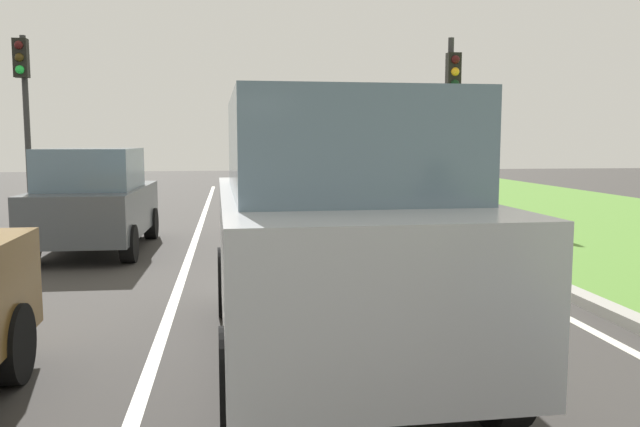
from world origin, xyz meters
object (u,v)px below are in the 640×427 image
object	(u,v)px
car_suv_ahead	(332,228)
car_hatchback_far	(95,200)
traffic_light_near_right	(452,100)
traffic_light_overhead_left	(24,92)

from	to	relation	value
car_suv_ahead	car_hatchback_far	size ratio (longest dim) A/B	1.22
traffic_light_near_right	traffic_light_overhead_left	xyz separation A→B (m)	(-10.11, 1.24, 0.17)
car_suv_ahead	traffic_light_near_right	distance (m)	10.78
traffic_light_overhead_left	car_suv_ahead	bearing A→B (deg)	-62.50
car_hatchback_far	traffic_light_near_right	size ratio (longest dim) A/B	0.86
traffic_light_near_right	car_suv_ahead	bearing A→B (deg)	-114.54
car_suv_ahead	traffic_light_overhead_left	distance (m)	12.46
car_hatchback_far	traffic_light_near_right	distance (m)	8.65
car_suv_ahead	car_hatchback_far	xyz separation A→B (m)	(-3.19, 6.11, -0.28)
car_suv_ahead	car_hatchback_far	distance (m)	6.90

